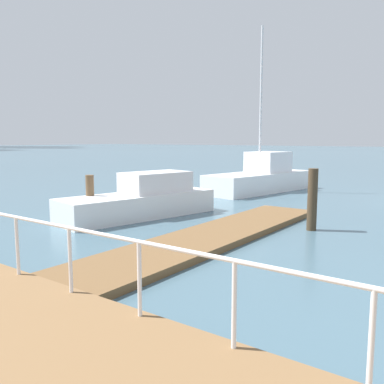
% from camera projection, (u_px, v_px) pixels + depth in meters
% --- Properties ---
extents(floating_dock, '(11.29, 2.00, 0.18)m').
position_uv_depth(floating_dock, '(207.00, 238.00, 11.43)').
color(floating_dock, brown).
rests_on(floating_dock, ground_plane).
extents(boardwalk_railing, '(0.06, 25.45, 1.08)m').
position_uv_depth(boardwalk_railing, '(102.00, 249.00, 6.03)').
color(boardwalk_railing, white).
rests_on(boardwalk_railing, boardwalk).
extents(dock_piling_1, '(0.29, 0.29, 1.57)m').
position_uv_depth(dock_piling_1, '(90.00, 197.00, 14.46)').
color(dock_piling_1, brown).
rests_on(dock_piling_1, ground_plane).
extents(dock_piling_2, '(0.30, 0.30, 1.93)m').
position_uv_depth(dock_piling_2, '(312.00, 200.00, 12.73)').
color(dock_piling_2, '#473826').
rests_on(dock_piling_2, ground_plane).
extents(moored_boat_0, '(6.14, 3.00, 1.60)m').
position_uv_depth(moored_boat_0, '(143.00, 200.00, 15.09)').
color(moored_boat_0, white).
rests_on(moored_boat_0, ground_plane).
extents(moored_boat_1, '(7.14, 3.33, 8.59)m').
position_uv_depth(moored_boat_1, '(261.00, 177.00, 22.25)').
color(moored_boat_1, white).
rests_on(moored_boat_1, ground_plane).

